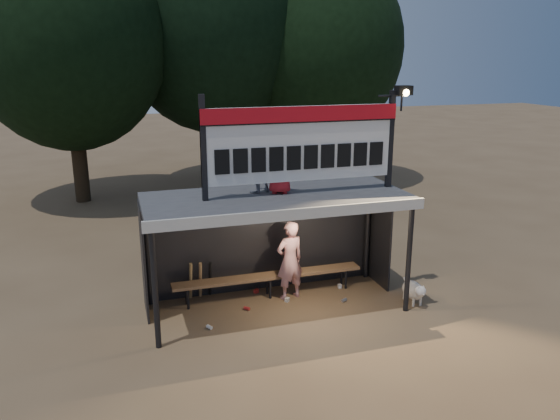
# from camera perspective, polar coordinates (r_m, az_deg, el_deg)

# --- Properties ---
(ground) EXTENTS (80.00, 80.00, 0.00)m
(ground) POSITION_cam_1_polar(r_m,az_deg,el_deg) (11.12, -0.38, -10.09)
(ground) COLOR brown
(ground) RESTS_ON ground
(player) EXTENTS (0.68, 0.52, 1.66)m
(player) POSITION_cam_1_polar(r_m,az_deg,el_deg) (11.20, 1.03, -5.28)
(player) COLOR white
(player) RESTS_ON ground
(child_a) EXTENTS (0.63, 0.56, 1.06)m
(child_a) POSITION_cam_1_polar(r_m,az_deg,el_deg) (10.45, -2.46, 4.71)
(child_a) COLOR slate
(child_a) RESTS_ON dugout_shelter
(child_b) EXTENTS (0.63, 0.51, 1.11)m
(child_b) POSITION_cam_1_polar(r_m,az_deg,el_deg) (10.35, -0.02, 4.76)
(child_b) COLOR #AF1B21
(child_b) RESTS_ON dugout_shelter
(dugout_shelter) EXTENTS (5.10, 2.08, 2.32)m
(dugout_shelter) POSITION_cam_1_polar(r_m,az_deg,el_deg) (10.67, -0.78, -0.58)
(dugout_shelter) COLOR #3C3C3E
(dugout_shelter) RESTS_ON ground
(scoreboard_assembly) EXTENTS (4.10, 0.27, 1.99)m
(scoreboard_assembly) POSITION_cam_1_polar(r_m,az_deg,el_deg) (10.29, 2.60, 7.22)
(scoreboard_assembly) COLOR black
(scoreboard_assembly) RESTS_ON dugout_shelter
(bench) EXTENTS (4.00, 0.35, 0.48)m
(bench) POSITION_cam_1_polar(r_m,az_deg,el_deg) (11.42, -1.19, -6.98)
(bench) COLOR brown
(bench) RESTS_ON ground
(tree_left) EXTENTS (6.46, 6.46, 9.27)m
(tree_left) POSITION_cam_1_polar(r_m,az_deg,el_deg) (19.62, -21.37, 16.68)
(tree_left) COLOR #2F2215
(tree_left) RESTS_ON ground
(tree_mid) EXTENTS (7.22, 7.22, 10.36)m
(tree_mid) POSITION_cam_1_polar(r_m,az_deg,el_deg) (21.48, -7.13, 19.16)
(tree_mid) COLOR black
(tree_mid) RESTS_ON ground
(tree_right) EXTENTS (6.08, 6.08, 8.72)m
(tree_right) POSITION_cam_1_polar(r_m,az_deg,el_deg) (21.58, 4.44, 16.61)
(tree_right) COLOR black
(tree_right) RESTS_ON ground
(dog) EXTENTS (0.36, 0.81, 0.49)m
(dog) POSITION_cam_1_polar(r_m,az_deg,el_deg) (11.49, 13.81, -8.16)
(dog) COLOR beige
(dog) RESTS_ON ground
(bats) EXTENTS (0.48, 0.33, 0.84)m
(bats) POSITION_cam_1_polar(r_m,az_deg,el_deg) (11.40, -8.32, -7.22)
(bats) COLOR #A17E4B
(bats) RESTS_ON ground
(litter) EXTENTS (3.13, 1.41, 0.08)m
(litter) POSITION_cam_1_polar(r_m,az_deg,el_deg) (11.28, 0.29, -9.49)
(litter) COLOR red
(litter) RESTS_ON ground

